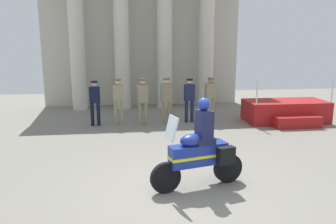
# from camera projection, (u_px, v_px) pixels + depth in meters

# --- Properties ---
(ground_plane) EXTENTS (28.00, 28.00, 0.00)m
(ground_plane) POSITION_uv_depth(u_px,v_px,m) (189.00, 190.00, 6.86)
(ground_plane) COLOR gray
(colonnade_backdrop) EXTENTS (9.28, 1.54, 6.08)m
(colonnade_backdrop) POSITION_uv_depth(u_px,v_px,m) (143.00, 36.00, 15.37)
(colonnade_backdrop) COLOR beige
(colonnade_backdrop) RESTS_ON ground_plane
(reviewing_stand) EXTENTS (3.04, 1.94, 1.71)m
(reviewing_stand) POSITION_uv_depth(u_px,v_px,m) (286.00, 112.00, 12.69)
(reviewing_stand) COLOR #A51919
(reviewing_stand) RESTS_ON ground_plane
(officer_in_row_0) EXTENTS (0.40, 0.26, 1.64)m
(officer_in_row_0) POSITION_uv_depth(u_px,v_px,m) (95.00, 100.00, 12.01)
(officer_in_row_0) COLOR black
(officer_in_row_0) RESTS_ON ground_plane
(officer_in_row_1) EXTENTS (0.40, 0.26, 1.70)m
(officer_in_row_1) POSITION_uv_depth(u_px,v_px,m) (118.00, 98.00, 12.10)
(officer_in_row_1) COLOR gray
(officer_in_row_1) RESTS_ON ground_plane
(officer_in_row_2) EXTENTS (0.40, 0.26, 1.70)m
(officer_in_row_2) POSITION_uv_depth(u_px,v_px,m) (143.00, 98.00, 12.15)
(officer_in_row_2) COLOR #847A5B
(officer_in_row_2) RESTS_ON ground_plane
(officer_in_row_3) EXTENTS (0.40, 0.26, 1.72)m
(officer_in_row_3) POSITION_uv_depth(u_px,v_px,m) (166.00, 97.00, 12.25)
(officer_in_row_3) COLOR #7A7056
(officer_in_row_3) RESTS_ON ground_plane
(officer_in_row_4) EXTENTS (0.40, 0.26, 1.66)m
(officer_in_row_4) POSITION_uv_depth(u_px,v_px,m) (189.00, 97.00, 12.52)
(officer_in_row_4) COLOR #191E42
(officer_in_row_4) RESTS_ON ground_plane
(officer_in_row_5) EXTENTS (0.40, 0.26, 1.70)m
(officer_in_row_5) POSITION_uv_depth(u_px,v_px,m) (210.00, 96.00, 12.53)
(officer_in_row_5) COLOR #847A5B
(officer_in_row_5) RESTS_ON ground_plane
(motorcycle_with_rider) EXTENTS (2.05, 0.87, 1.90)m
(motorcycle_with_rider) POSITION_uv_depth(u_px,v_px,m) (201.00, 151.00, 6.88)
(motorcycle_with_rider) COLOR black
(motorcycle_with_rider) RESTS_ON ground_plane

